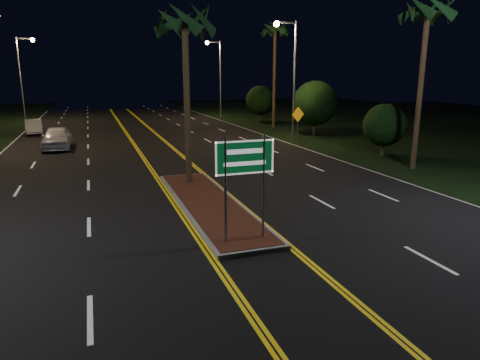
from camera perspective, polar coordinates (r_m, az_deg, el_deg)
name	(u,v)px	position (r m, az deg, el deg)	size (l,w,h in m)	color
ground	(283,285)	(10.88, 5.75, -13.76)	(120.00, 120.00, 0.00)	black
grass_right	(450,127)	(48.26, 26.20, 6.39)	(40.00, 110.00, 0.01)	black
median_island	(209,204)	(16.99, -4.20, -3.16)	(2.25, 10.25, 0.17)	gray
highway_sign	(245,167)	(12.52, 0.64, 1.71)	(1.80, 0.08, 3.20)	gray
streetlight_left_far	(23,69)	(53.12, -26.91, 13.00)	(1.91, 0.44, 9.00)	gray
streetlight_right_mid	(290,67)	(34.09, 6.71, 14.74)	(1.91, 0.44, 9.00)	gray
streetlight_right_far	(217,70)	(52.83, -3.05, 14.43)	(1.91, 0.44, 9.00)	gray
palm_median	(185,22)	(19.79, -7.40, 20.20)	(2.40, 2.40, 8.30)	#382819
palm_right_near	(428,11)	(25.26, 23.79, 19.93)	(2.40, 2.40, 9.30)	#382819
palm_right_far	(275,30)	(42.47, 4.70, 19.29)	(2.40, 2.40, 10.30)	#382819
shrub_near	(384,125)	(28.93, 18.70, 6.95)	(2.70, 2.70, 3.30)	#382819
shrub_mid	(315,103)	(37.49, 9.97, 10.05)	(3.78, 3.78, 4.62)	#382819
shrub_far	(260,100)	(48.26, 2.73, 10.55)	(3.24, 3.24, 3.96)	#382819
car_near	(57,136)	(32.74, -23.24, 5.43)	(2.32, 5.42, 1.81)	silver
car_far	(34,125)	(42.13, -25.82, 6.56)	(1.89, 4.42, 1.47)	silver
warning_sign	(298,119)	(33.25, 7.72, 8.04)	(1.11, 0.27, 2.70)	gray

